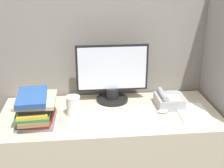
{
  "coord_description": "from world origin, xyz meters",
  "views": [
    {
      "loc": [
        -0.17,
        -1.5,
        1.66
      ],
      "look_at": [
        0.02,
        0.34,
        0.94
      ],
      "focal_mm": 50.0,
      "sensor_mm": 36.0,
      "label": 1
    }
  ],
  "objects_px": {
    "keyboard": "(118,115)",
    "desk_telephone": "(169,100)",
    "mouse": "(163,111)",
    "monitor": "(112,77)",
    "coffee_cup": "(73,106)",
    "book_stack": "(35,109)"
  },
  "relations": [
    {
      "from": "coffee_cup",
      "to": "monitor",
      "type": "bearing_deg",
      "value": 36.67
    },
    {
      "from": "keyboard",
      "to": "book_stack",
      "type": "xyz_separation_m",
      "value": [
        -0.51,
        -0.02,
        0.08
      ]
    },
    {
      "from": "book_stack",
      "to": "desk_telephone",
      "type": "distance_m",
      "value": 0.88
    },
    {
      "from": "keyboard",
      "to": "mouse",
      "type": "relative_size",
      "value": 6.09
    },
    {
      "from": "keyboard",
      "to": "mouse",
      "type": "distance_m",
      "value": 0.29
    },
    {
      "from": "coffee_cup",
      "to": "book_stack",
      "type": "relative_size",
      "value": 0.42
    },
    {
      "from": "coffee_cup",
      "to": "keyboard",
      "type": "bearing_deg",
      "value": -9.76
    },
    {
      "from": "mouse",
      "to": "monitor",
      "type": "bearing_deg",
      "value": 142.79
    },
    {
      "from": "book_stack",
      "to": "mouse",
      "type": "bearing_deg",
      "value": 2.85
    },
    {
      "from": "desk_telephone",
      "to": "coffee_cup",
      "type": "bearing_deg",
      "value": -173.48
    },
    {
      "from": "keyboard",
      "to": "mouse",
      "type": "height_order",
      "value": "mouse"
    },
    {
      "from": "mouse",
      "to": "desk_telephone",
      "type": "relative_size",
      "value": 0.36
    },
    {
      "from": "monitor",
      "to": "coffee_cup",
      "type": "height_order",
      "value": "monitor"
    },
    {
      "from": "monitor",
      "to": "keyboard",
      "type": "distance_m",
      "value": 0.3
    },
    {
      "from": "monitor",
      "to": "keyboard",
      "type": "relative_size",
      "value": 1.14
    },
    {
      "from": "keyboard",
      "to": "desk_telephone",
      "type": "xyz_separation_m",
      "value": [
        0.36,
        0.12,
        0.03
      ]
    },
    {
      "from": "monitor",
      "to": "book_stack",
      "type": "relative_size",
      "value": 1.6
    },
    {
      "from": "monitor",
      "to": "mouse",
      "type": "distance_m",
      "value": 0.42
    },
    {
      "from": "book_stack",
      "to": "desk_telephone",
      "type": "bearing_deg",
      "value": 9.47
    },
    {
      "from": "keyboard",
      "to": "desk_telephone",
      "type": "relative_size",
      "value": 2.17
    },
    {
      "from": "monitor",
      "to": "mouse",
      "type": "bearing_deg",
      "value": -37.21
    },
    {
      "from": "monitor",
      "to": "book_stack",
      "type": "distance_m",
      "value": 0.57
    }
  ]
}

